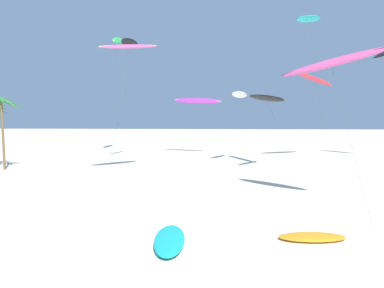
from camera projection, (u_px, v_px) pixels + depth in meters
name	position (u px, v px, depth m)	size (l,w,h in m)	color
palm_tree_1	(2.00, 108.00, 44.17)	(4.68, 4.34, 9.33)	brown
flying_kite_0	(309.00, 19.00, 37.91)	(4.26, 5.11, 18.35)	#19B2B7
flying_kite_1	(197.00, 101.00, 61.16)	(8.77, 8.87, 10.19)	purple
flying_kite_2	(266.00, 98.00, 48.37)	(5.53, 10.76, 10.32)	black
flying_kite_6	(315.00, 79.00, 54.79)	(7.41, 6.37, 14.03)	red
flying_kite_7	(130.00, 43.00, 50.97)	(2.43, 10.40, 18.15)	black
flying_kite_8	(129.00, 46.00, 39.76)	(6.62, 11.08, 15.72)	#EA5193
flying_kite_9	(331.00, 63.00, 27.66)	(7.43, 10.70, 12.58)	#EA5193
flying_kite_10	(118.00, 40.00, 60.81)	(4.32, 12.22, 21.18)	green
flying_kite_11	(240.00, 95.00, 50.64)	(5.71, 5.71, 10.61)	white
grounded_kite_2	(312.00, 237.00, 20.28)	(4.02, 1.79, 0.28)	orange
grounded_kite_3	(170.00, 240.00, 19.71)	(2.01, 5.11, 0.38)	#19B2B7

